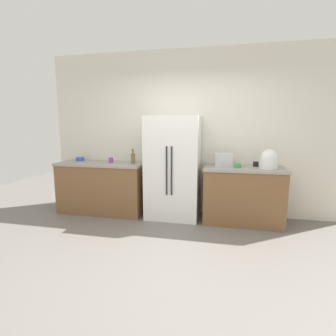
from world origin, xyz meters
The scene contains 12 objects.
ground_plane centered at (0.00, 0.00, 0.00)m, with size 10.34×10.34×0.00m, color slate.
kitchen_back_panel centered at (0.00, 1.84, 1.43)m, with size 5.17×0.10×2.86m, color silver.
counter_left centered at (-1.54, 1.46, 0.46)m, with size 1.56×0.66×0.91m.
counter_right centered at (0.92, 1.46, 0.46)m, with size 1.26×0.66×0.91m.
refrigerator centered at (-0.23, 1.46, 0.86)m, with size 0.89×0.63×1.73m.
toaster centered at (0.61, 1.53, 1.02)m, with size 0.28×0.18×0.22m, color silver.
rice_cooker centered at (1.28, 1.41, 1.05)m, with size 0.27×0.27×0.30m.
bottle_a centered at (-0.95, 1.47, 1.01)m, with size 0.08×0.08×0.25m.
cup_a centered at (1.11, 1.61, 0.95)m, with size 0.09×0.09×0.08m, color black.
cup_b centered at (0.82, 1.39, 0.95)m, with size 0.10×0.10×0.07m, color green.
cup_c centered at (-1.39, 1.51, 0.96)m, with size 0.08×0.08×0.09m, color purple.
bowl_a centered at (-2.06, 1.61, 0.94)m, with size 0.16×0.16×0.06m, color blue.
Camera 1 is at (0.61, -2.75, 1.57)m, focal length 27.53 mm.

